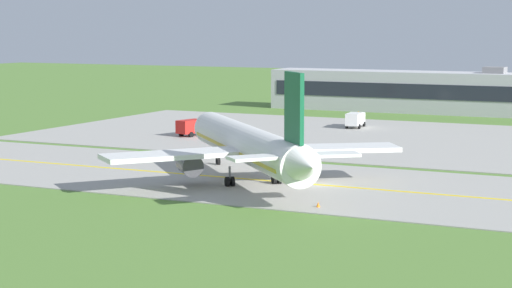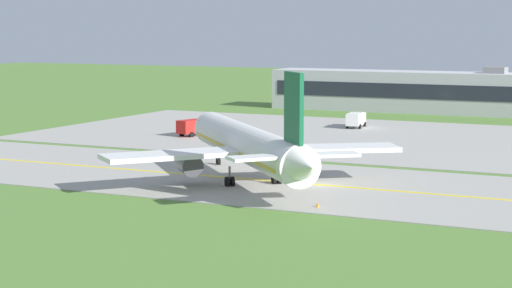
% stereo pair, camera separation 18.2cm
% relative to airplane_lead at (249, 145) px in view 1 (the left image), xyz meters
% --- Properties ---
extents(ground_plane, '(500.00, 500.00, 0.00)m').
position_rel_airplane_lead_xyz_m(ground_plane, '(7.16, 1.93, -4.13)').
color(ground_plane, '#517A33').
extents(taxiway_strip, '(240.00, 28.00, 0.10)m').
position_rel_airplane_lead_xyz_m(taxiway_strip, '(7.16, 1.93, -4.08)').
color(taxiway_strip, '#9E9B93').
rests_on(taxiway_strip, ground).
extents(apron_pad, '(140.00, 52.00, 0.10)m').
position_rel_airplane_lead_xyz_m(apron_pad, '(17.16, 43.93, -4.08)').
color(apron_pad, '#9E9B93').
rests_on(apron_pad, ground).
extents(taxiway_centreline, '(220.00, 0.60, 0.01)m').
position_rel_airplane_lead_xyz_m(taxiway_centreline, '(7.16, 1.93, -4.03)').
color(taxiway_centreline, yellow).
rests_on(taxiway_centreline, taxiway_strip).
extents(airplane_lead, '(30.33, 32.07, 12.70)m').
position_rel_airplane_lead_xyz_m(airplane_lead, '(0.00, 0.00, 0.00)').
color(airplane_lead, white).
rests_on(airplane_lead, ground).
extents(service_truck_fuel, '(3.53, 6.32, 2.60)m').
position_rel_airplane_lead_xyz_m(service_truck_fuel, '(-26.43, 34.53, -2.60)').
color(service_truck_fuel, red).
rests_on(service_truck_fuel, ground).
extents(service_truck_catering, '(2.86, 6.19, 2.60)m').
position_rel_airplane_lead_xyz_m(service_truck_catering, '(-7.76, 56.07, -2.60)').
color(service_truck_catering, silver).
rests_on(service_truck_catering, ground).
extents(terminal_building, '(63.68, 9.48, 9.20)m').
position_rel_airplane_lead_xyz_m(terminal_building, '(-4.16, 88.57, -0.11)').
color(terminal_building, '#B2B2B7').
rests_on(terminal_building, ground).
extents(traffic_cone_near_edge, '(0.44, 0.44, 0.60)m').
position_rel_airplane_lead_xyz_m(traffic_cone_near_edge, '(11.72, -9.33, -3.83)').
color(traffic_cone_near_edge, orange).
rests_on(traffic_cone_near_edge, ground).
extents(traffic_cone_mid_edge, '(0.44, 0.44, 0.60)m').
position_rel_airplane_lead_xyz_m(traffic_cone_mid_edge, '(-17.75, 13.65, -3.83)').
color(traffic_cone_mid_edge, orange).
rests_on(traffic_cone_mid_edge, ground).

